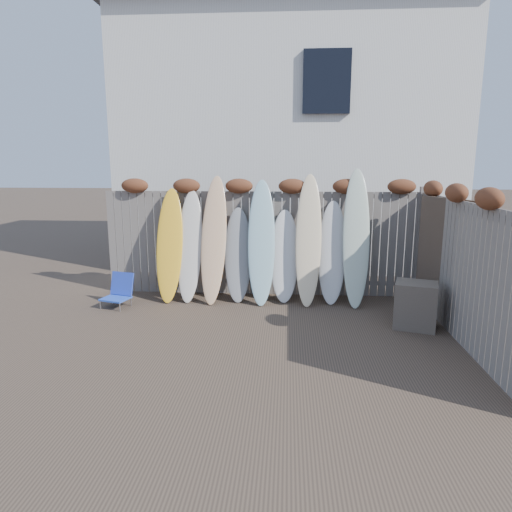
# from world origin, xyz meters

# --- Properties ---
(ground) EXTENTS (80.00, 80.00, 0.00)m
(ground) POSITION_xyz_m (0.00, 0.00, 0.00)
(ground) COLOR #493A2D
(back_fence) EXTENTS (6.05, 0.28, 2.24)m
(back_fence) POSITION_xyz_m (0.06, 2.39, 1.18)
(back_fence) COLOR slate
(back_fence) RESTS_ON ground
(right_fence) EXTENTS (0.28, 4.40, 2.24)m
(right_fence) POSITION_xyz_m (2.99, 0.25, 1.14)
(right_fence) COLOR slate
(right_fence) RESTS_ON ground
(house) EXTENTS (8.50, 5.50, 6.33)m
(house) POSITION_xyz_m (0.50, 6.50, 3.20)
(house) COLOR silver
(house) RESTS_ON ground
(beach_chair) EXTENTS (0.55, 0.58, 0.59)m
(beach_chair) POSITION_xyz_m (-2.48, 1.44, 0.27)
(beach_chair) COLOR blue
(beach_chair) RESTS_ON ground
(wooden_crate) EXTENTS (0.74, 0.67, 0.72)m
(wooden_crate) POSITION_xyz_m (2.52, 0.69, 0.36)
(wooden_crate) COLOR #4E3F3B
(wooden_crate) RESTS_ON ground
(lattice_panel) EXTENTS (0.57, 1.24, 1.99)m
(lattice_panel) POSITION_xyz_m (3.05, 1.03, 0.99)
(lattice_panel) COLOR #45302A
(lattice_panel) RESTS_ON ground
(surfboard_0) EXTENTS (0.49, 0.74, 2.07)m
(surfboard_0) POSITION_xyz_m (-1.66, 1.94, 1.04)
(surfboard_0) COLOR yellow
(surfboard_0) RESTS_ON ground
(surfboard_1) EXTENTS (0.48, 0.73, 2.04)m
(surfboard_1) POSITION_xyz_m (-1.29, 1.97, 1.02)
(surfboard_1) COLOR beige
(surfboard_1) RESTS_ON ground
(surfboard_2) EXTENTS (0.51, 0.84, 2.30)m
(surfboard_2) POSITION_xyz_m (-0.83, 1.92, 1.15)
(surfboard_2) COLOR #FFBA73
(surfboard_2) RESTS_ON ground
(surfboard_3) EXTENTS (0.54, 0.65, 1.72)m
(surfboard_3) POSITION_xyz_m (-0.39, 2.00, 0.86)
(surfboard_3) COLOR gray
(surfboard_3) RESTS_ON ground
(surfboard_4) EXTENTS (0.52, 0.80, 2.23)m
(surfboard_4) POSITION_xyz_m (0.05, 1.92, 1.12)
(surfboard_4) COLOR #93BFCB
(surfboard_4) RESTS_ON ground
(surfboard_5) EXTENTS (0.52, 0.60, 1.68)m
(surfboard_5) POSITION_xyz_m (0.47, 2.05, 0.84)
(surfboard_5) COLOR white
(surfboard_5) RESTS_ON ground
(surfboard_6) EXTENTS (0.51, 0.85, 2.34)m
(surfboard_6) POSITION_xyz_m (0.90, 1.93, 1.17)
(surfboard_6) COLOR beige
(surfboard_6) RESTS_ON ground
(surfboard_7) EXTENTS (0.55, 0.70, 1.85)m
(surfboard_7) POSITION_xyz_m (1.34, 2.02, 0.93)
(surfboard_7) COLOR silver
(surfboard_7) RESTS_ON ground
(surfboard_8) EXTENTS (0.53, 0.88, 2.44)m
(surfboard_8) POSITION_xyz_m (1.75, 1.92, 1.22)
(surfboard_8) COLOR #B7C8B4
(surfboard_8) RESTS_ON ground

